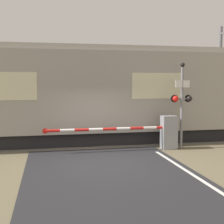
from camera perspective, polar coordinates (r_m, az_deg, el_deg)
ground_plane at (r=10.64m, az=-1.70°, el=-9.10°), size 80.00×80.00×0.00m
track_bed at (r=14.11m, az=-4.24°, el=-5.40°), size 36.00×3.20×0.13m
train at (r=13.83m, az=-17.83°, el=3.00°), size 21.67×2.75×4.20m
crossing_barrier at (r=12.62m, az=8.88°, el=-3.60°), size 5.27×0.44×1.34m
signal_post at (r=12.80m, az=12.67°, el=2.15°), size 0.89×0.26×3.46m
catenary_pole at (r=18.65m, az=19.13°, el=6.24°), size 0.20×1.90×5.77m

